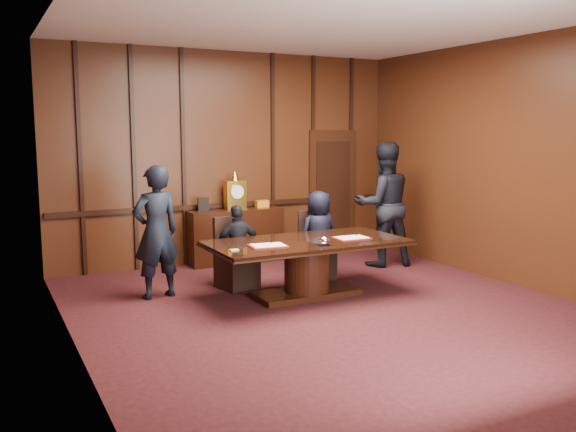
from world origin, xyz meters
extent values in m
plane|color=black|center=(0.00, 0.00, 0.00)|extent=(7.00, 7.00, 0.00)
plane|color=silver|center=(0.00, 0.00, 3.50)|extent=(7.00, 7.00, 0.00)
cube|color=black|center=(0.00, 3.50, 1.75)|extent=(6.00, 0.04, 3.50)
cube|color=black|center=(-3.00, 0.00, 1.75)|extent=(0.04, 7.00, 3.50)
cube|color=black|center=(3.00, 0.00, 1.75)|extent=(0.04, 7.00, 3.50)
cube|color=black|center=(0.00, 3.47, 0.95)|extent=(5.90, 0.05, 0.08)
cube|color=black|center=(2.00, 3.46, 1.10)|extent=(0.95, 0.06, 2.20)
sphere|color=gold|center=(1.63, 3.39, 1.05)|extent=(0.08, 0.08, 0.08)
cube|color=black|center=(0.00, 3.26, 0.45)|extent=(1.60, 0.45, 0.90)
cube|color=black|center=(-0.70, 3.26, 0.03)|extent=(0.12, 0.40, 0.06)
cube|color=black|center=(0.70, 3.26, 0.03)|extent=(0.12, 0.40, 0.06)
cube|color=gold|center=(0.00, 3.26, 1.14)|extent=(0.34, 0.18, 0.48)
cylinder|color=white|center=(0.00, 3.16, 1.20)|extent=(0.22, 0.03, 0.22)
cone|color=gold|center=(0.00, 3.26, 1.46)|extent=(0.14, 0.14, 0.16)
cube|color=black|center=(-0.55, 3.28, 1.01)|extent=(0.18, 0.04, 0.22)
cube|color=orange|center=(0.50, 3.28, 0.96)|extent=(0.22, 0.12, 0.12)
cube|color=black|center=(0.04, 0.86, 0.04)|extent=(1.40, 0.60, 0.08)
cylinder|color=black|center=(0.04, 0.86, 0.39)|extent=(0.60, 0.60, 0.62)
cube|color=black|center=(0.04, 0.86, 0.71)|extent=(2.62, 1.32, 0.02)
cube|color=black|center=(0.04, 0.86, 0.73)|extent=(2.60, 1.30, 0.06)
cube|color=#A0110E|center=(-0.59, 0.73, 0.77)|extent=(0.50, 0.38, 0.01)
cube|color=white|center=(-0.59, 0.73, 0.78)|extent=(0.43, 0.33, 0.01)
cube|color=#A0110E|center=(0.65, 0.72, 0.77)|extent=(0.47, 0.35, 0.01)
cube|color=white|center=(0.65, 0.72, 0.78)|extent=(0.41, 0.30, 0.01)
cube|color=white|center=(0.04, 0.41, 0.77)|extent=(0.20, 0.14, 0.01)
ellipsoid|color=white|center=(0.04, 0.41, 0.82)|extent=(0.13, 0.13, 0.10)
cube|color=#F9CF79|center=(-1.08, 0.66, 0.77)|extent=(0.11, 0.08, 0.01)
cube|color=black|center=(-0.61, 1.71, 0.23)|extent=(0.57, 0.57, 0.46)
cube|color=black|center=(-0.66, 1.92, 0.72)|extent=(0.48, 0.16, 0.55)
cylinder|color=black|center=(-0.81, 1.51, 0.12)|extent=(0.04, 0.04, 0.23)
cylinder|color=black|center=(-0.41, 1.91, 0.12)|extent=(0.04, 0.04, 0.23)
cube|color=black|center=(0.69, 1.71, 0.23)|extent=(0.57, 0.57, 0.46)
cube|color=black|center=(0.73, 1.92, 0.72)|extent=(0.48, 0.17, 0.55)
cylinder|color=black|center=(0.49, 1.51, 0.12)|extent=(0.04, 0.04, 0.23)
cylinder|color=black|center=(0.89, 1.91, 0.12)|extent=(0.04, 0.04, 0.23)
imported|color=black|center=(-0.61, 1.66, 0.59)|extent=(0.71, 0.34, 1.18)
imported|color=black|center=(0.69, 1.66, 0.66)|extent=(0.67, 0.45, 1.32)
imported|color=black|center=(-1.75, 1.73, 0.88)|extent=(0.70, 0.52, 1.76)
imported|color=black|center=(2.06, 1.96, 1.01)|extent=(1.13, 0.97, 2.01)
camera|label=1|loc=(-3.80, -6.07, 2.21)|focal=38.00mm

